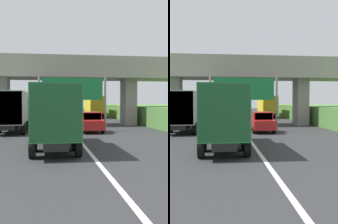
# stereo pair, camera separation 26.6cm
# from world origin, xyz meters

# --- Properties ---
(lane_centre_stripe) EXTENTS (0.20, 87.35, 0.01)m
(lane_centre_stripe) POSITION_xyz_m (0.00, 23.68, 0.00)
(lane_centre_stripe) COLOR white
(lane_centre_stripe) RESTS_ON ground
(overpass_bridge) EXTENTS (40.00, 4.80, 7.25)m
(overpass_bridge) POSITION_xyz_m (0.00, 29.59, 5.40)
(overpass_bridge) COLOR gray
(overpass_bridge) RESTS_ON ground
(overhead_highway_sign) EXTENTS (5.88, 0.18, 4.75)m
(overhead_highway_sign) POSITION_xyz_m (0.00, 23.51, 3.44)
(overhead_highway_sign) COLOR slate
(overhead_highway_sign) RESTS_ON ground
(truck_yellow) EXTENTS (2.44, 7.30, 3.44)m
(truck_yellow) POSITION_xyz_m (5.21, 42.61, 1.93)
(truck_yellow) COLOR black
(truck_yellow) RESTS_ON ground
(truck_green) EXTENTS (2.44, 7.30, 3.44)m
(truck_green) POSITION_xyz_m (-1.78, 15.39, 1.93)
(truck_green) COLOR black
(truck_green) RESTS_ON ground
(truck_orange) EXTENTS (2.44, 7.30, 3.44)m
(truck_orange) POSITION_xyz_m (-4.97, 52.63, 1.93)
(truck_orange) COLOR black
(truck_orange) RESTS_ON ground
(truck_blue) EXTENTS (2.44, 7.30, 3.44)m
(truck_blue) POSITION_xyz_m (-5.10, 24.23, 1.93)
(truck_blue) COLOR black
(truck_blue) RESTS_ON ground
(car_red) EXTENTS (1.86, 4.10, 1.72)m
(car_red) POSITION_xyz_m (1.50, 23.23, 0.86)
(car_red) COLOR red
(car_red) RESTS_ON ground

